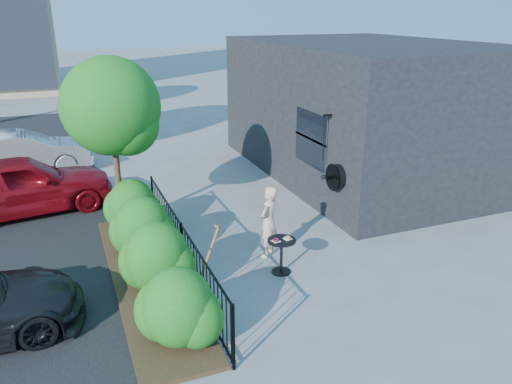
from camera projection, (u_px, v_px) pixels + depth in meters
name	position (u px, v px, depth m)	size (l,w,h in m)	color
ground	(254.00, 260.00, 10.39)	(120.00, 120.00, 0.00)	gray
shop_building	(365.00, 108.00, 15.53)	(6.22, 9.00, 4.00)	black
fence	(182.00, 248.00, 9.67)	(0.05, 6.05, 1.10)	black
planting_bed	(148.00, 278.00, 9.61)	(1.30, 6.00, 0.08)	#382616
shrubs	(150.00, 245.00, 9.50)	(1.10, 5.60, 1.24)	#1B6216
patio_tree	(115.00, 112.00, 11.05)	(2.20, 2.20, 3.94)	#3F2B19
cafe_table	(281.00, 250.00, 9.75)	(0.57, 0.57, 0.76)	black
woman	(269.00, 222.00, 10.35)	(0.56, 0.37, 1.54)	#E0B291
shovel	(206.00, 263.00, 9.02)	(0.48, 0.18, 1.36)	brown
car_red	(20.00, 185.00, 12.52)	(1.79, 4.45, 1.51)	#A20D18
car_silver	(23.00, 153.00, 15.62)	(1.43, 4.10, 1.35)	#ADAEB2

